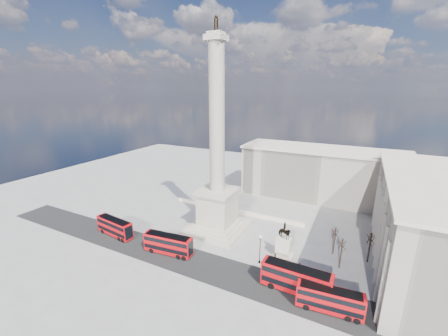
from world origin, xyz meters
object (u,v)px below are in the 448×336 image
at_px(red_bus_d, 296,279).
at_px(red_bus_a, 115,227).
at_px(pedestrian_crossing, 275,257).
at_px(nelsons_column, 217,182).
at_px(victorian_lamp, 260,247).
at_px(pedestrian_standing, 271,270).
at_px(equestrian_statue, 283,244).
at_px(red_bus_b, 168,244).
at_px(pedestrian_walking, 300,266).
at_px(red_bus_c, 330,300).

bearing_deg(red_bus_d, red_bus_a, -177.91).
relative_size(red_bus_d, pedestrian_crossing, 6.37).
xyz_separation_m(nelsons_column, victorian_lamp, (14.65, -9.00, -9.17)).
distance_m(red_bus_d, victorian_lamp, 10.12).
distance_m(nelsons_column, red_bus_a, 27.51).
height_order(red_bus_d, pedestrian_standing, red_bus_d).
height_order(red_bus_a, equestrian_statue, equestrian_statue).
bearing_deg(equestrian_statue, red_bus_b, -155.23).
distance_m(nelsons_column, pedestrian_walking, 26.72).
distance_m(red_bus_b, victorian_lamp, 19.85).
xyz_separation_m(red_bus_a, red_bus_b, (16.60, -0.34, 0.05)).
relative_size(red_bus_a, victorian_lamp, 1.73).
bearing_deg(victorian_lamp, nelsons_column, 148.42).
distance_m(red_bus_a, equestrian_statue, 40.51).
height_order(equestrian_statue, pedestrian_crossing, equestrian_statue).
bearing_deg(pedestrian_walking, red_bus_d, -107.88).
distance_m(victorian_lamp, pedestrian_walking, 8.61).
bearing_deg(victorian_lamp, red_bus_c, -26.40).
xyz_separation_m(red_bus_d, pedestrian_walking, (-0.69, 6.64, -1.82)).
relative_size(equestrian_statue, pedestrian_standing, 4.33).
relative_size(red_bus_a, red_bus_c, 1.05).
distance_m(red_bus_a, red_bus_d, 44.20).
bearing_deg(red_bus_d, nelsons_column, 150.54).
height_order(red_bus_c, pedestrian_walking, red_bus_c).
bearing_deg(red_bus_a, equestrian_statue, 21.07).
height_order(red_bus_d, victorian_lamp, victorian_lamp).
bearing_deg(nelsons_column, pedestrian_walking, -18.40).
xyz_separation_m(nelsons_column, equestrian_statue, (18.30, -4.25, -10.15)).
bearing_deg(pedestrian_crossing, red_bus_c, -148.05).
distance_m(red_bus_c, pedestrian_standing, 12.20).
bearing_deg(equestrian_statue, pedestrian_standing, -93.07).
height_order(red_bus_c, red_bus_d, red_bus_d).
height_order(nelsons_column, red_bus_d, nelsons_column).
xyz_separation_m(nelsons_column, red_bus_a, (-20.92, -14.35, -10.63)).
bearing_deg(red_bus_a, nelsons_column, 41.07).
bearing_deg(pedestrian_walking, red_bus_b, 171.12).
bearing_deg(nelsons_column, equestrian_statue, -13.06).
relative_size(pedestrian_walking, pedestrian_standing, 0.84).
bearing_deg(equestrian_statue, pedestrian_crossing, -109.30).
relative_size(equestrian_statue, pedestrian_crossing, 4.14).
xyz_separation_m(red_bus_d, equestrian_statue, (-4.98, 9.91, 0.17)).
height_order(victorian_lamp, pedestrian_standing, victorian_lamp).
relative_size(red_bus_a, pedestrian_crossing, 5.67).
relative_size(red_bus_c, pedestrian_standing, 5.67).
bearing_deg(pedestrian_crossing, red_bus_a, 81.09).
bearing_deg(red_bus_b, victorian_lamp, 10.42).
bearing_deg(victorian_lamp, red_bus_d, -30.84).
distance_m(nelsons_column, red_bus_d, 29.13).
distance_m(red_bus_a, red_bus_c, 50.06).
distance_m(red_bus_d, pedestrian_standing, 6.22).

